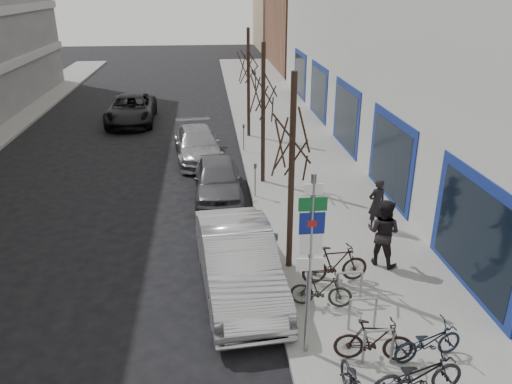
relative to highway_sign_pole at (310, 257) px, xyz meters
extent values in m
plane|color=black|center=(-2.40, 0.01, -2.46)|extent=(120.00, 120.00, 0.00)
cube|color=slate|center=(2.10, 10.01, -2.38)|extent=(5.00, 70.00, 0.15)
cube|color=brown|center=(10.60, 40.01, 1.54)|extent=(12.00, 14.00, 8.00)
cube|color=#937A5B|center=(11.10, 55.01, 2.04)|extent=(13.00, 12.00, 9.00)
cylinder|color=gray|center=(0.00, 0.01, -0.36)|extent=(0.10, 0.10, 4.20)
cube|color=white|center=(0.00, -0.02, 1.44)|extent=(0.35, 0.03, 0.22)
cube|color=#0C5926|center=(0.00, -0.02, 1.14)|extent=(0.55, 0.03, 0.28)
cube|color=navy|center=(0.00, -0.02, 0.74)|extent=(0.50, 0.03, 0.45)
cube|color=maroon|center=(0.00, -0.03, 0.74)|extent=(0.18, 0.02, 0.14)
cube|color=white|center=(0.00, -0.02, 0.29)|extent=(0.45, 0.03, 0.45)
cube|color=white|center=(0.00, -0.02, -0.16)|extent=(0.55, 0.03, 0.28)
cylinder|color=gray|center=(1.10, -0.49, -1.91)|extent=(0.06, 0.06, 0.80)
cylinder|color=gray|center=(1.70, -0.49, -1.91)|extent=(0.06, 0.06, 0.80)
cylinder|color=gray|center=(1.40, -0.49, -1.51)|extent=(0.60, 0.06, 0.06)
cylinder|color=gray|center=(1.10, 0.61, -1.91)|extent=(0.06, 0.06, 0.80)
cylinder|color=gray|center=(1.70, 0.61, -1.91)|extent=(0.06, 0.06, 0.80)
cylinder|color=gray|center=(1.40, 0.61, -1.51)|extent=(0.60, 0.06, 0.06)
cylinder|color=gray|center=(1.10, 1.71, -1.91)|extent=(0.06, 0.06, 0.80)
cylinder|color=gray|center=(1.70, 1.71, -1.91)|extent=(0.06, 0.06, 0.80)
cylinder|color=gray|center=(1.40, 1.71, -1.51)|extent=(0.60, 0.06, 0.06)
cylinder|color=black|center=(0.20, 3.51, 0.29)|extent=(0.16, 0.16, 5.50)
cylinder|color=black|center=(0.20, 10.01, 0.29)|extent=(0.16, 0.16, 5.50)
cylinder|color=black|center=(0.20, 16.51, 0.29)|extent=(0.16, 0.16, 5.50)
cylinder|color=gray|center=(-0.25, 3.01, -1.76)|extent=(0.05, 0.05, 1.10)
cube|color=#3F3F44|center=(-0.25, 3.01, -1.13)|extent=(0.10, 0.08, 0.18)
cylinder|color=gray|center=(-0.25, 8.51, -1.76)|extent=(0.05, 0.05, 1.10)
cube|color=#3F3F44|center=(-0.25, 8.51, -1.13)|extent=(0.10, 0.08, 0.18)
cylinder|color=gray|center=(-0.25, 14.01, -1.76)|extent=(0.05, 0.05, 1.10)
cube|color=#3F3F44|center=(-0.25, 14.01, -1.13)|extent=(0.10, 0.08, 0.18)
imported|color=black|center=(1.32, -0.41, -1.81)|extent=(1.72, 0.76, 1.01)
imported|color=black|center=(2.47, -0.47, -1.82)|extent=(1.65, 0.79, 0.97)
imported|color=black|center=(0.66, 1.56, -1.85)|extent=(1.58, 0.80, 0.92)
imported|color=black|center=(1.84, -1.44, -1.74)|extent=(1.93, 0.82, 1.14)
imported|color=black|center=(1.25, 2.57, -1.77)|extent=(1.82, 0.64, 1.08)
imported|color=#B5B5BB|center=(-1.26, 2.63, -1.61)|extent=(2.27, 5.31, 1.70)
imported|color=#525258|center=(-1.61, 8.92, -1.73)|extent=(1.74, 4.29, 1.46)
imported|color=#939397|center=(-2.39, 13.43, -1.76)|extent=(2.45, 4.99, 1.40)
imported|color=black|center=(-6.23, 20.35, -1.68)|extent=(2.71, 5.66, 1.56)
imported|color=black|center=(3.34, 5.59, -1.47)|extent=(0.69, 0.55, 1.67)
imported|color=black|center=(2.78, 3.38, -1.33)|extent=(0.87, 0.83, 1.95)
camera|label=1|loc=(-1.91, -8.40, 4.96)|focal=35.00mm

